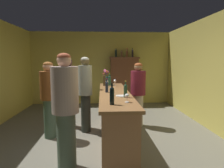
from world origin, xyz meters
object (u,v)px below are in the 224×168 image
object	(u,v)px
display_cabinet	(124,80)
wine_bottle_merlot	(112,95)
display_bottle_left	(116,53)
display_bottle_midright	(133,53)
bartender	(138,92)
wine_bottle_pinot	(125,90)
display_bottle_midleft	(122,54)
wine_glass_mid	(127,96)
wine_glass_front	(107,82)
wine_bottle_malbec	(104,80)
patron_tall	(49,97)
patron_near_entrance	(69,90)
flower_arrangement	(106,78)
display_bottle_center	(127,53)
bar_counter	(114,116)
cheese_plate	(121,96)
patron_redhead	(65,107)
wine_glass_rear	(115,81)
wine_bottle_chardonnay	(107,86)
wine_bottle_syrah	(110,80)
patron_in_grey	(85,91)

from	to	relation	value
display_cabinet	wine_bottle_merlot	world-z (taller)	display_cabinet
wine_bottle_merlot	display_bottle_left	world-z (taller)	display_bottle_left
display_bottle_midright	bartender	bearing A→B (deg)	-95.72
wine_bottle_pinot	display_bottle_midleft	world-z (taller)	display_bottle_midleft
wine_glass_mid	wine_glass_front	bearing A→B (deg)	98.16
wine_bottle_malbec	patron_tall	xyz separation A→B (m)	(-1.17, -0.83, -0.26)
patron_near_entrance	wine_glass_front	bearing A→B (deg)	24.55
flower_arrangement	patron_tall	bearing A→B (deg)	-139.84
display_bottle_center	display_cabinet	bearing A→B (deg)	180.00
display_bottle_left	display_bottle_midleft	bearing A→B (deg)	0.00
bar_counter	wine_glass_mid	size ratio (longest dim) A/B	22.09
wine_bottle_malbec	display_bottle_midleft	size ratio (longest dim) A/B	1.19
cheese_plate	wine_bottle_pinot	bearing A→B (deg)	-60.45
display_bottle_left	wine_bottle_merlot	bearing A→B (deg)	-95.11
wine_glass_mid	display_bottle_left	world-z (taller)	display_bottle_left
cheese_plate	display_cabinet	bearing A→B (deg)	82.36
bar_counter	wine_glass_mid	bearing A→B (deg)	-82.34
display_bottle_center	wine_bottle_malbec	bearing A→B (deg)	-111.92
wine_bottle_merlot	patron_redhead	world-z (taller)	patron_redhead
flower_arrangement	patron_near_entrance	size ratio (longest dim) A/B	0.24
wine_glass_rear	patron_redhead	distance (m)	2.21
wine_bottle_pinot	bar_counter	bearing A→B (deg)	105.54
display_cabinet	wine_bottle_chardonnay	distance (m)	3.26
display_cabinet	wine_glass_mid	xyz separation A→B (m)	(-0.45, -4.11, 0.17)
bar_counter	patron_near_entrance	distance (m)	1.40
bartender	wine_bottle_malbec	bearing A→B (deg)	-15.74
wine_bottle_merlot	display_bottle_center	xyz separation A→B (m)	(0.79, 4.25, 0.76)
patron_tall	patron_near_entrance	bearing A→B (deg)	71.44
bar_counter	patron_tall	bearing A→B (deg)	172.94
wine_bottle_malbec	bar_counter	bearing A→B (deg)	-79.24
wine_bottle_chardonnay	wine_bottle_merlot	bearing A→B (deg)	-87.62
display_bottle_center	bartender	xyz separation A→B (m)	(-0.03, -2.36, -1.04)
patron_tall	display_bottle_midleft	bearing A→B (deg)	65.22
display_bottle_center	patron_redhead	world-z (taller)	display_bottle_center
display_bottle_left	wine_glass_front	bearing A→B (deg)	-99.67
display_bottle_midleft	wine_bottle_syrah	bearing A→B (deg)	-104.31
wine_glass_front	display_bottle_midleft	bearing A→B (deg)	75.40
wine_glass_mid	wine_glass_rear	size ratio (longest dim) A/B	0.81
bar_counter	display_bottle_midleft	world-z (taller)	display_bottle_midleft
wine_glass_rear	display_bottle_midleft	distance (m)	2.34
wine_glass_mid	wine_bottle_syrah	bearing A→B (deg)	95.25
wine_bottle_pinot	display_bottle_left	world-z (taller)	display_bottle_left
display_bottle_center	patron_redhead	size ratio (longest dim) A/B	0.18
patron_redhead	display_cabinet	bearing A→B (deg)	-2.74
flower_arrangement	patron_near_entrance	world-z (taller)	patron_near_entrance
display_bottle_center	bartender	world-z (taller)	display_bottle_center
cheese_plate	patron_near_entrance	bearing A→B (deg)	132.30
flower_arrangement	wine_glass_rear	bearing A→B (deg)	-44.99
wine_glass_mid	patron_in_grey	xyz separation A→B (m)	(-0.76, 1.42, -0.13)
display_cabinet	patron_in_grey	distance (m)	2.95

